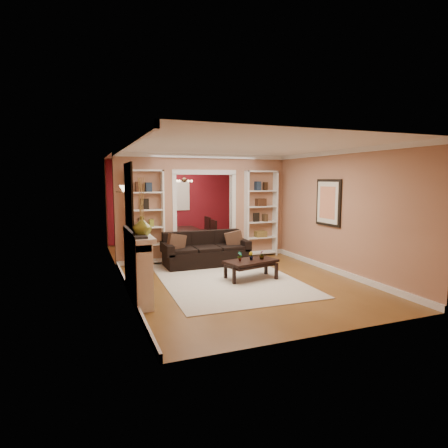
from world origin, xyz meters
name	(u,v)px	position (x,y,z in m)	size (l,w,h in m)	color
floor	(221,269)	(0.00, 0.00, 0.00)	(8.00, 8.00, 0.00)	brown
ceiling	(220,151)	(0.00, 0.00, 2.70)	(8.00, 8.00, 0.00)	white
wall_back	(177,201)	(0.00, 4.00, 1.35)	(8.00, 8.00, 0.00)	#AD795B
wall_front	(329,235)	(0.00, -4.00, 1.35)	(8.00, 8.00, 0.00)	#AD795B
wall_left	(119,214)	(-2.25, 0.00, 1.35)	(8.00, 8.00, 0.00)	#AD795B
wall_right	(304,208)	(2.25, 0.00, 1.35)	(8.00, 8.00, 0.00)	#AD795B
partition_wall	(204,207)	(0.00, 1.20, 1.35)	(4.50, 0.15, 2.70)	#AD795B
red_back_panel	(178,202)	(0.00, 3.97, 1.32)	(4.44, 0.04, 2.64)	maroon
dining_window	(178,195)	(0.00, 3.93, 1.55)	(0.78, 0.03, 0.98)	#8CA5CC
area_rug	(227,279)	(-0.20, -0.90, 0.01)	(2.66, 3.73, 0.01)	beige
sofa	(206,249)	(-0.21, 0.45, 0.40)	(2.06, 0.89, 0.80)	black
pillow_left	(176,242)	(-0.94, 0.43, 0.61)	(0.44, 0.13, 0.44)	brown
pillow_right	(234,239)	(0.52, 0.43, 0.60)	(0.42, 0.12, 0.42)	brown
coffee_table	(251,270)	(0.26, -1.10, 0.20)	(1.07, 0.58, 0.41)	black
plant_left	(240,256)	(0.01, -1.10, 0.50)	(0.10, 0.07, 0.20)	#336626
plant_center	(251,256)	(0.26, -1.10, 0.49)	(0.10, 0.08, 0.18)	#336626
plant_right	(262,255)	(0.51, -1.10, 0.50)	(0.10, 0.10, 0.18)	#336626
bookshelf_left	(145,218)	(-1.55, 1.03, 1.15)	(0.90, 0.30, 2.30)	white
bookshelf_right	(261,214)	(1.55, 1.03, 1.15)	(0.90, 0.30, 2.30)	white
fireplace	(139,265)	(-2.09, -1.50, 0.58)	(0.32, 1.70, 1.16)	white
vase	(142,226)	(-2.09, -1.96, 1.32)	(0.31, 0.31, 0.32)	olive
mirror	(129,195)	(-2.23, -1.50, 1.80)	(0.03, 0.95, 1.10)	silver
wall_sconce	(120,190)	(-2.15, 0.55, 1.83)	(0.18, 0.18, 0.22)	#FFE0A5
framed_art	(328,203)	(2.21, -1.00, 1.55)	(0.04, 0.85, 1.05)	black
dining_table	(185,240)	(-0.14, 2.60, 0.30)	(0.95, 1.71, 0.60)	black
dining_chair_nw	(169,239)	(-0.69, 2.30, 0.40)	(0.40, 0.40, 0.80)	black
dining_chair_ne	(206,235)	(0.41, 2.30, 0.46)	(0.45, 0.45, 0.91)	black
dining_chair_sw	(164,235)	(-0.69, 2.90, 0.42)	(0.41, 0.41, 0.84)	black
dining_chair_se	(200,231)	(0.41, 2.90, 0.48)	(0.47, 0.47, 0.95)	black
chandelier	(188,181)	(0.00, 2.70, 2.02)	(0.50, 0.50, 0.30)	#3F2C1D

